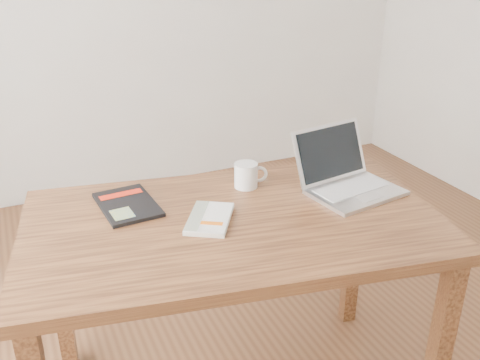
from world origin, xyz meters
name	(u,v)px	position (x,y,z in m)	size (l,w,h in m)	color
room	(248,19)	(-0.07, 0.00, 1.36)	(4.04, 4.04, 2.70)	#53321C
desk	(233,243)	(-0.12, 0.00, 0.66)	(1.41, 0.96, 0.75)	#4F2E18
white_guidebook	(210,219)	(-0.19, 0.02, 0.76)	(0.21, 0.24, 0.02)	beige
black_guidebook	(127,205)	(-0.40, 0.22, 0.76)	(0.19, 0.27, 0.01)	black
laptop	(346,177)	(0.33, 0.04, 0.79)	(0.34, 0.33, 0.20)	silver
coffee_mug	(247,175)	(0.02, 0.20, 0.80)	(0.12, 0.08, 0.09)	white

